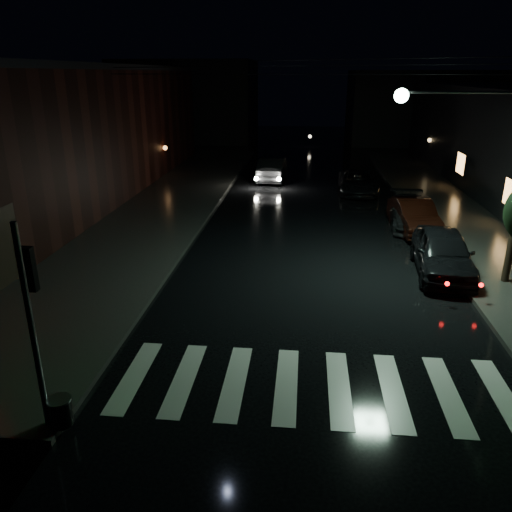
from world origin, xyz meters
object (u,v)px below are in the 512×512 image
(parked_car_b, at_px, (414,216))
(parked_car_c, at_px, (410,212))
(parked_car_a, at_px, (443,252))
(oncoming_car, at_px, (273,169))
(parked_car_d, at_px, (358,182))

(parked_car_b, height_order, parked_car_c, parked_car_b)
(parked_car_a, height_order, parked_car_c, parked_car_a)
(parked_car_a, xyz_separation_m, parked_car_c, (0.00, 5.90, -0.12))
(parked_car_c, xyz_separation_m, oncoming_car, (-7.10, 9.89, 0.10))
(parked_car_a, relative_size, parked_car_b, 1.06)
(parked_car_d, bearing_deg, parked_car_c, -73.42)
(parked_car_c, bearing_deg, parked_car_b, -86.15)
(parked_car_a, distance_m, parked_car_c, 5.90)
(oncoming_car, bearing_deg, parked_car_d, 151.14)
(parked_car_c, bearing_deg, parked_car_a, -86.15)
(parked_car_b, xyz_separation_m, oncoming_car, (-7.10, 10.71, 0.05))
(parked_car_b, bearing_deg, oncoming_car, 119.55)
(parked_car_a, bearing_deg, parked_car_b, 94.84)
(parked_car_b, xyz_separation_m, parked_car_d, (-1.80, 7.46, -0.06))
(parked_car_a, height_order, parked_car_d, parked_car_a)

